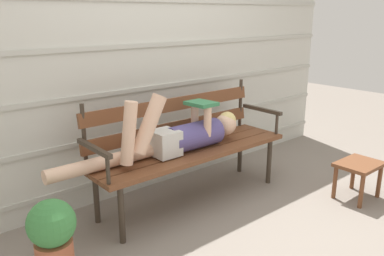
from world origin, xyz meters
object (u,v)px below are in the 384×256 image
at_px(reclining_person, 179,135).
at_px(footstool, 359,170).
at_px(potted_plant, 53,236).
at_px(park_bench, 187,141).

xyz_separation_m(reclining_person, footstool, (1.26, -0.88, -0.35)).
bearing_deg(footstool, potted_plant, 165.48).
bearing_deg(park_bench, potted_plant, -165.93).
distance_m(reclining_person, potted_plant, 1.23).
distance_m(park_bench, footstool, 1.50).
height_order(park_bench, footstool, park_bench).
bearing_deg(potted_plant, reclining_person, 12.31).
distance_m(park_bench, potted_plant, 1.36).
relative_size(reclining_person, potted_plant, 3.32).
distance_m(reclining_person, footstool, 1.58).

